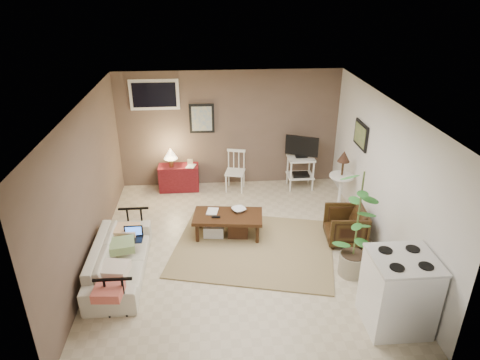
{
  "coord_description": "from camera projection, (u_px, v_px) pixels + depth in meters",
  "views": [
    {
      "loc": [
        -0.45,
        -5.83,
        4.01
      ],
      "look_at": [
        0.05,
        0.35,
        1.07
      ],
      "focal_mm": 32.0,
      "sensor_mm": 36.0,
      "label": 1
    }
  ],
  "objects": [
    {
      "name": "sofa_pillows",
      "position": [
        119.0,
        258.0,
        6.01
      ],
      "size": [
        0.36,
        1.76,
        0.12
      ],
      "primitive_type": null,
      "color": "beige",
      "rests_on": "sofa"
    },
    {
      "name": "laptop",
      "position": [
        133.0,
        235.0,
        6.49
      ],
      "size": [
        0.28,
        0.21,
        0.19
      ],
      "color": "black",
      "rests_on": "sofa"
    },
    {
      "name": "book_console",
      "position": [
        187.0,
        161.0,
        8.63
      ],
      "size": [
        0.16,
        0.07,
        0.22
      ],
      "primitive_type": "imported",
      "rotation": [
        0.0,
        0.0,
        -0.31
      ],
      "color": "#3B1D10",
      "rests_on": "red_console"
    },
    {
      "name": "window",
      "position": [
        154.0,
        95.0,
        8.29
      ],
      "size": [
        0.96,
        0.03,
        0.6
      ],
      "primitive_type": "cube",
      "color": "white"
    },
    {
      "name": "potted_plant",
      "position": [
        358.0,
        221.0,
        6.01
      ],
      "size": [
        0.42,
        0.42,
        1.7
      ],
      "color": "gray",
      "rests_on": "floor"
    },
    {
      "name": "spindle_chair",
      "position": [
        235.0,
        172.0,
        8.78
      ],
      "size": [
        0.45,
        0.45,
        0.83
      ],
      "color": "white",
      "rests_on": "floor"
    },
    {
      "name": "red_console",
      "position": [
        178.0,
        175.0,
        8.79
      ],
      "size": [
        0.81,
        0.36,
        0.94
      ],
      "color": "maroon",
      "rests_on": "floor"
    },
    {
      "name": "sofa",
      "position": [
        119.0,
        254.0,
        6.23
      ],
      "size": [
        0.54,
        1.85,
        0.72
      ],
      "primitive_type": "imported",
      "rotation": [
        0.0,
        0.0,
        1.57
      ],
      "color": "beige",
      "rests_on": "floor"
    },
    {
      "name": "rug",
      "position": [
        254.0,
        247.0,
        7.0
      ],
      "size": [
        2.93,
        2.56,
        0.02
      ],
      "primitive_type": "cube",
      "rotation": [
        0.0,
        0.0,
        -0.24
      ],
      "color": "#937E56",
      "rests_on": "floor"
    },
    {
      "name": "bowl",
      "position": [
        239.0,
        205.0,
        7.22
      ],
      "size": [
        0.23,
        0.14,
        0.23
      ],
      "primitive_type": "imported",
      "rotation": [
        0.0,
        0.0,
        0.42
      ],
      "color": "#3B1D10",
      "rests_on": "coffee_table"
    },
    {
      "name": "floor",
      "position": [
        239.0,
        248.0,
        7.0
      ],
      "size": [
        5.0,
        5.0,
        0.0
      ],
      "primitive_type": "plane",
      "color": "#C1B293",
      "rests_on": "ground"
    },
    {
      "name": "tv_stand",
      "position": [
        301.0,
        161.0,
        8.77
      ],
      "size": [
        0.63,
        0.43,
        1.13
      ],
      "color": "white",
      "rests_on": "floor"
    },
    {
      "name": "armchair",
      "position": [
        346.0,
        224.0,
        7.05
      ],
      "size": [
        0.64,
        0.67,
        0.64
      ],
      "primitive_type": "imported",
      "rotation": [
        0.0,
        0.0,
        -1.66
      ],
      "color": "#32220D",
      "rests_on": "floor"
    },
    {
      "name": "art_back",
      "position": [
        202.0,
        118.0,
        8.56
      ],
      "size": [
        0.5,
        0.03,
        0.6
      ],
      "primitive_type": "cube",
      "color": "black"
    },
    {
      "name": "stove",
      "position": [
        398.0,
        292.0,
        5.27
      ],
      "size": [
        0.78,
        0.72,
        1.01
      ],
      "color": "white",
      "rests_on": "floor"
    },
    {
      "name": "art_right",
      "position": [
        361.0,
        135.0,
        7.45
      ],
      "size": [
        0.03,
        0.6,
        0.45
      ],
      "primitive_type": "cube",
      "color": "black"
    },
    {
      "name": "sofa_end_rails",
      "position": [
        126.0,
        256.0,
        6.26
      ],
      "size": [
        0.5,
        1.85,
        0.62
      ],
      "primitive_type": null,
      "color": "black",
      "rests_on": "floor"
    },
    {
      "name": "coffee_table",
      "position": [
        227.0,
        224.0,
        7.22
      ],
      "size": [
        1.21,
        0.72,
        0.44
      ],
      "color": "#3B1D10",
      "rests_on": "floor"
    },
    {
      "name": "side_table",
      "position": [
        342.0,
        174.0,
        7.84
      ],
      "size": [
        0.45,
        0.45,
        1.2
      ],
      "color": "white",
      "rests_on": "floor"
    },
    {
      "name": "book_table",
      "position": [
        207.0,
        205.0,
        7.2
      ],
      "size": [
        0.18,
        0.05,
        0.25
      ],
      "primitive_type": "imported",
      "rotation": [
        0.0,
        0.0,
        -0.19
      ],
      "color": "#3B1D10",
      "rests_on": "coffee_table"
    }
  ]
}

